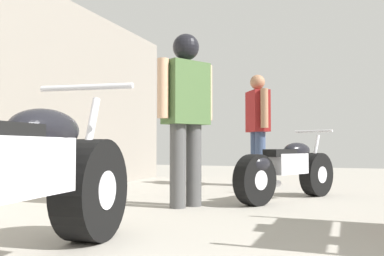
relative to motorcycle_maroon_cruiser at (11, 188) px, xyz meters
name	(u,v)px	position (x,y,z in m)	size (l,w,h in m)	color
ground_plane	(234,219)	(0.59, 1.96, -0.43)	(18.13, 18.13, 0.00)	#9E998E
motorcycle_maroon_cruiser	(11,188)	(0.00, 0.00, 0.00)	(0.65, 2.22, 1.03)	black
motorcycle_black_naked	(286,170)	(0.84, 3.32, -0.08)	(0.96, 1.64, 0.83)	black
mechanic_in_blue	(258,123)	(0.18, 4.96, 0.56)	(0.46, 0.65, 1.75)	#384766
mechanic_with_helmet	(186,103)	(-0.06, 2.46, 0.65)	(0.45, 0.67, 1.80)	#4C4C4C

